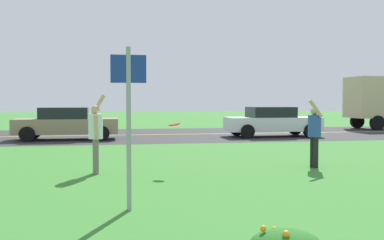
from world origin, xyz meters
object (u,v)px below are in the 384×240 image
object	(u,v)px
sign_post_by_roadside	(129,112)
frisbee_red	(174,124)
person_thrower_white_shirt	(96,133)
person_catcher_blue_shirt	(314,131)
car_tan_center_left	(66,123)
car_white_center_right	(272,121)

from	to	relation	value
sign_post_by_roadside	frisbee_red	world-z (taller)	sign_post_by_roadside
frisbee_red	person_thrower_white_shirt	bearing A→B (deg)	175.01
person_catcher_blue_shirt	car_tan_center_left	xyz separation A→B (m)	(-7.16, 9.92, -0.21)
person_thrower_white_shirt	frisbee_red	distance (m)	1.89
sign_post_by_roadside	person_catcher_blue_shirt	xyz separation A→B (m)	(4.97, 3.80, -0.62)
person_thrower_white_shirt	frisbee_red	xyz separation A→B (m)	(1.87, -0.16, 0.18)
person_catcher_blue_shirt	car_white_center_right	bearing A→B (deg)	75.64
sign_post_by_roadside	person_catcher_blue_shirt	distance (m)	6.29
sign_post_by_roadside	person_thrower_white_shirt	size ratio (longest dim) A/B	1.37
person_thrower_white_shirt	sign_post_by_roadside	bearing A→B (deg)	-80.74
sign_post_by_roadside	car_tan_center_left	world-z (taller)	sign_post_by_roadside
car_tan_center_left	car_white_center_right	bearing A→B (deg)	0.00
person_thrower_white_shirt	person_catcher_blue_shirt	size ratio (longest dim) A/B	1.06
person_catcher_blue_shirt	frisbee_red	size ratio (longest dim) A/B	6.38
car_white_center_right	car_tan_center_left	bearing A→B (deg)	180.00
car_tan_center_left	frisbee_red	bearing A→B (deg)	-71.19
frisbee_red	car_white_center_right	world-z (taller)	car_white_center_right
person_thrower_white_shirt	car_white_center_right	distance (m)	12.84
frisbee_red	car_white_center_right	bearing A→B (deg)	58.18
frisbee_red	car_white_center_right	size ratio (longest dim) A/B	0.06
car_tan_center_left	car_white_center_right	xyz separation A→B (m)	(9.70, 0.00, 0.00)
sign_post_by_roadside	frisbee_red	bearing A→B (deg)	70.98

